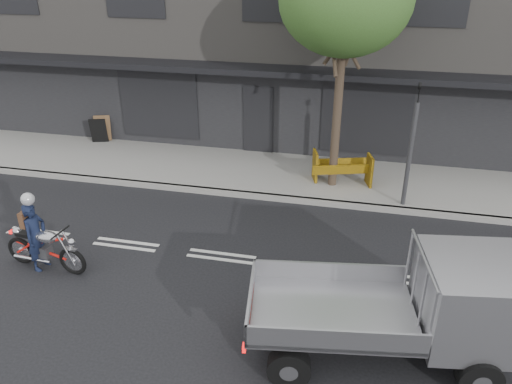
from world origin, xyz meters
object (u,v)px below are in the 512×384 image
object	(u,v)px
rider	(36,237)
sandwich_board	(99,131)
flatbed_ute	(445,303)
street_tree	(346,0)
traffic_light_pole	(410,153)
construction_barrier	(341,171)
motorcycle	(45,247)

from	to	relation	value
rider	sandwich_board	size ratio (longest dim) A/B	1.75
rider	flatbed_ute	distance (m)	8.41
street_tree	traffic_light_pole	distance (m)	4.23
traffic_light_pole	flatbed_ute	size ratio (longest dim) A/B	0.75
traffic_light_pole	rider	size ratio (longest dim) A/B	2.20
street_tree	sandwich_board	size ratio (longest dim) A/B	7.44
street_tree	construction_barrier	xyz separation A→B (m)	(0.25, -0.05, -4.65)
motorcycle	sandwich_board	xyz separation A→B (m)	(-2.53, 7.12, 0.06)
flatbed_ute	sandwich_board	xyz separation A→B (m)	(-10.73, 8.05, -0.58)
motorcycle	traffic_light_pole	bearing A→B (deg)	36.11
rider	sandwich_board	distance (m)	7.51
traffic_light_pole	construction_barrier	bearing A→B (deg)	155.58
motorcycle	sandwich_board	distance (m)	7.56
traffic_light_pole	rider	world-z (taller)	traffic_light_pole
rider	construction_barrier	world-z (taller)	rider
flatbed_ute	construction_barrier	xyz separation A→B (m)	(-2.09, 6.34, -0.56)
sandwich_board	traffic_light_pole	bearing A→B (deg)	-31.14
rider	construction_barrier	xyz separation A→B (m)	(6.26, 5.41, -0.17)
traffic_light_pole	flatbed_ute	bearing A→B (deg)	-86.56
motorcycle	construction_barrier	distance (m)	8.16
motorcycle	flatbed_ute	xyz separation A→B (m)	(8.20, -0.93, 0.64)
rider	flatbed_ute	xyz separation A→B (m)	(8.35, -0.93, 0.39)
street_tree	rider	xyz separation A→B (m)	(-6.01, -5.47, -4.48)
flatbed_ute	motorcycle	bearing A→B (deg)	165.10
traffic_light_pole	sandwich_board	distance (m)	10.74
flatbed_ute	rider	bearing A→B (deg)	165.22
street_tree	construction_barrier	world-z (taller)	street_tree
construction_barrier	traffic_light_pole	bearing A→B (deg)	-24.42
street_tree	rider	size ratio (longest dim) A/B	4.24
flatbed_ute	street_tree	bearing A→B (deg)	101.61
street_tree	construction_barrier	bearing A→B (deg)	-12.37
traffic_light_pole	construction_barrier	xyz separation A→B (m)	(-1.75, 0.80, -1.02)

